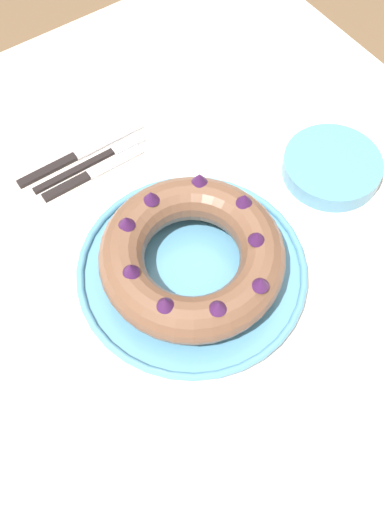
{
  "coord_description": "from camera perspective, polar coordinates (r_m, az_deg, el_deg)",
  "views": [
    {
      "loc": [
        0.36,
        -0.27,
        1.55
      ],
      "look_at": [
        -0.01,
        -0.01,
        0.79
      ],
      "focal_mm": 42.0,
      "sensor_mm": 36.0,
      "label": 1
    }
  ],
  "objects": [
    {
      "name": "fork",
      "position": [
        1.07,
        -8.95,
        9.13
      ],
      "size": [
        0.02,
        0.22,
        0.01
      ],
      "rotation": [
        0.0,
        0.0,
        -0.02
      ],
      "color": "black",
      "rests_on": "dining_table"
    },
    {
      "name": "ground_plane",
      "position": [
        1.61,
        0.55,
        -14.42
      ],
      "size": [
        8.0,
        8.0,
        0.0
      ],
      "primitive_type": "plane",
      "color": "brown"
    },
    {
      "name": "serving_dish",
      "position": [
        0.93,
        -0.0,
        -1.37
      ],
      "size": [
        0.36,
        0.36,
        0.02
      ],
      "color": "#518EB2",
      "rests_on": "dining_table"
    },
    {
      "name": "bundt_cake",
      "position": [
        0.89,
        0.0,
        0.03
      ],
      "size": [
        0.28,
        0.28,
        0.09
      ],
      "color": "brown",
      "rests_on": "serving_dish"
    },
    {
      "name": "serving_knife",
      "position": [
        1.08,
        -11.24,
        9.2
      ],
      "size": [
        0.02,
        0.25,
        0.01
      ],
      "rotation": [
        0.0,
        0.0,
        0.02
      ],
      "color": "black",
      "rests_on": "dining_table"
    },
    {
      "name": "cake_knife",
      "position": [
        1.05,
        -9.99,
        7.48
      ],
      "size": [
        0.02,
        0.19,
        0.01
      ],
      "rotation": [
        0.0,
        0.0,
        -0.05
      ],
      "color": "black",
      "rests_on": "dining_table"
    },
    {
      "name": "dining_table",
      "position": [
        1.01,
        0.85,
        -4.16
      ],
      "size": [
        1.28,
        1.13,
        0.73
      ],
      "color": "beige",
      "rests_on": "ground_plane"
    },
    {
      "name": "side_bowl",
      "position": [
        1.06,
        13.17,
        8.26
      ],
      "size": [
        0.17,
        0.17,
        0.03
      ],
      "primitive_type": "cylinder",
      "color": "#518EB2",
      "rests_on": "dining_table"
    }
  ]
}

